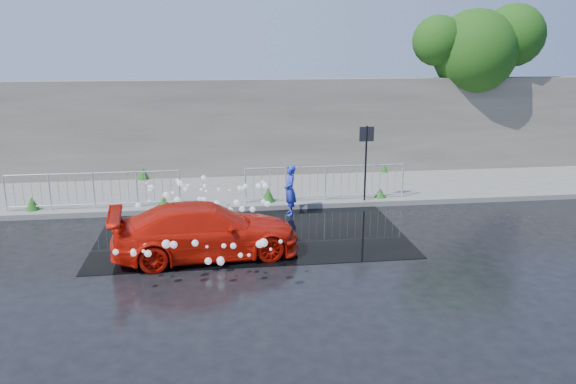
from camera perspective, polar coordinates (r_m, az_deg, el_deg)
ground at (r=14.25m, az=-5.51°, el=-5.44°), size 90.00×90.00×0.00m
pavement at (r=18.99m, az=-6.10°, el=0.02°), size 30.00×4.00×0.15m
curb at (r=17.07m, az=-5.91°, el=-1.69°), size 30.00×0.25×0.16m
retaining_wall at (r=20.78m, az=-6.42°, el=6.45°), size 30.00×0.60×3.50m
puddle at (r=15.21m, az=-3.77°, el=-4.04°), size 8.00×5.00×0.01m
sign_post at (r=17.38m, az=7.94°, el=4.14°), size 0.45×0.06×2.50m
tree at (r=23.08m, az=18.92°, el=13.78°), size 5.12×3.17×6.38m
railing_left at (r=17.60m, az=-19.13°, el=0.27°), size 5.05×0.05×1.10m
railing_right at (r=17.56m, az=3.83°, el=1.05°), size 5.05×0.05×1.10m
weeds at (r=18.44m, az=-7.87°, el=0.36°), size 12.17×3.93×0.44m
water_spray at (r=14.45m, az=-8.06°, el=-2.05°), size 3.63×5.80×1.12m
red_car at (r=13.45m, az=-8.30°, el=-3.89°), size 4.57×2.27×1.28m
person at (r=16.45m, az=0.21°, el=0.18°), size 0.37×0.55×1.49m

